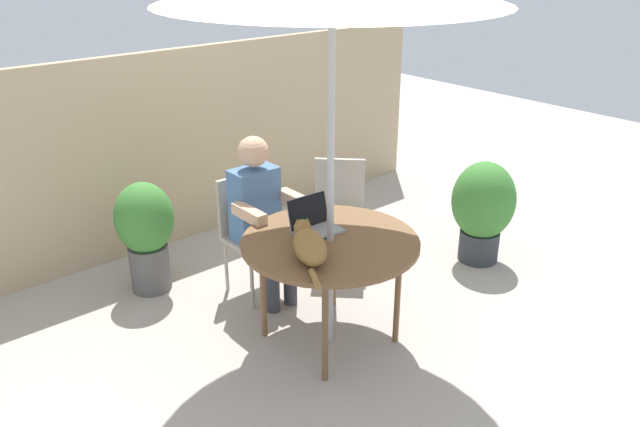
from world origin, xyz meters
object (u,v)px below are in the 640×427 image
Objects in this scene: potted_plant_near_fence at (483,207)px; chair_occupied at (249,225)px; cat at (309,245)px; person_seated at (261,210)px; laptop at (313,221)px; patio_table at (330,247)px; potted_plant_by_chair at (146,230)px; chair_empty at (339,206)px.

chair_occupied is at bearing 153.37° from potted_plant_near_fence.
potted_plant_near_fence is at bearing 4.53° from cat.
laptop is at bearing -88.41° from person_seated.
chair_occupied reaches higher than patio_table.
potted_plant_by_chair is (-0.62, 1.21, -0.31)m from laptop.
chair_empty is 1.56× the size of cat.
chair_empty is 1.04× the size of potted_plant_near_fence.
cat is (-0.26, -1.02, 0.30)m from chair_occupied.
chair_occupied is at bearing -38.97° from potted_plant_by_chair.
chair_occupied is 0.77m from laptop.
person_seated reaches higher than laptop.
person_seated is at bearing 91.59° from laptop.
potted_plant_near_fence is (1.71, -0.86, -0.05)m from chair_occupied.
potted_plant_near_fence is at bearing -4.59° from laptop.
laptop is 0.36× the size of potted_plant_near_fence.
patio_table is 0.23m from laptop.
person_seated is (-0.00, -0.16, 0.17)m from chair_occupied.
potted_plant_by_chair is at bearing 141.03° from chair_occupied.
cat is at bearing -104.23° from chair_occupied.
person_seated reaches higher than cat.
chair_occupied is 1.09m from cat.
chair_occupied is 0.73× the size of person_seated.
chair_empty is 2.89× the size of laptop.
chair_empty is at bearing -13.27° from chair_occupied.
person_seated reaches higher than potted_plant_near_fence.
cat is (-0.26, -0.86, 0.13)m from person_seated.
chair_occupied is 1.56× the size of cat.
laptop is (0.02, -0.72, 0.28)m from chair_occupied.
laptop is 0.40m from cat.
laptop reaches higher than potted_plant_by_chair.
chair_occupied is 0.78m from potted_plant_by_chair.
potted_plant_near_fence is 2.68m from potted_plant_by_chair.
potted_plant_by_chair is (-0.60, 0.49, -0.03)m from chair_occupied.
person_seated is at bearing 178.62° from chair_empty.
chair_empty is 1.50m from potted_plant_by_chair.
laptop is (0.02, -0.57, 0.11)m from person_seated.
cat is 2.01m from potted_plant_near_fence.
laptop is at bearing -62.95° from potted_plant_by_chair.
person_seated is 0.91m from cat.
patio_table is 0.92× the size of person_seated.
patio_table is 3.68× the size of laptop.
potted_plant_near_fence is at bearing -22.26° from person_seated.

